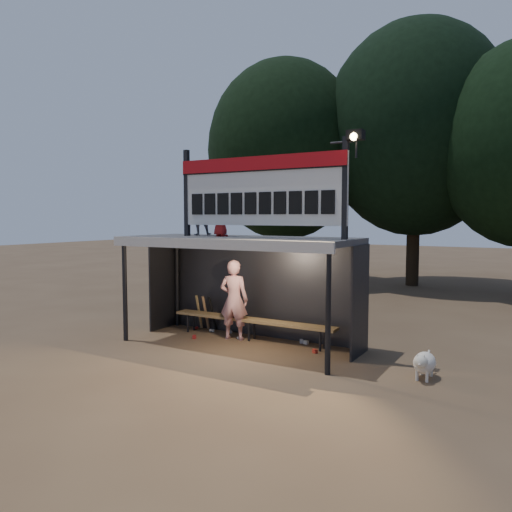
% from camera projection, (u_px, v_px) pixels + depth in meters
% --- Properties ---
extents(ground, '(80.00, 80.00, 0.00)m').
position_uv_depth(ground, '(239.00, 345.00, 10.67)').
color(ground, brown).
rests_on(ground, ground).
extents(player, '(0.73, 0.56, 1.79)m').
position_uv_depth(player, '(234.00, 300.00, 11.13)').
color(player, white).
rests_on(player, ground).
extents(child_a, '(0.66, 0.63, 1.07)m').
position_uv_depth(child_a, '(200.00, 212.00, 11.45)').
color(child_a, slate).
rests_on(child_a, dugout_shelter).
extents(child_b, '(0.47, 0.36, 0.85)m').
position_uv_depth(child_b, '(221.00, 217.00, 10.80)').
color(child_b, '#A11818').
rests_on(child_b, dugout_shelter).
extents(dugout_shelter, '(5.10, 2.08, 2.32)m').
position_uv_depth(dugout_shelter, '(244.00, 259.00, 10.73)').
color(dugout_shelter, '#3F3F42').
rests_on(dugout_shelter, ground).
extents(scoreboard_assembly, '(4.10, 0.27, 1.99)m').
position_uv_depth(scoreboard_assembly, '(261.00, 188.00, 10.12)').
color(scoreboard_assembly, black).
rests_on(scoreboard_assembly, dugout_shelter).
extents(bench, '(4.00, 0.35, 0.48)m').
position_uv_depth(bench, '(252.00, 321.00, 11.11)').
color(bench, olive).
rests_on(bench, ground).
extents(tree_left, '(6.46, 6.46, 9.27)m').
position_uv_depth(tree_left, '(285.00, 151.00, 20.86)').
color(tree_left, black).
rests_on(tree_left, ground).
extents(tree_mid, '(7.22, 7.22, 10.36)m').
position_uv_depth(tree_mid, '(416.00, 130.00, 19.59)').
color(tree_mid, black).
rests_on(tree_mid, ground).
extents(dog, '(0.36, 0.81, 0.49)m').
position_uv_depth(dog, '(424.00, 363.00, 8.43)').
color(dog, white).
rests_on(dog, ground).
extents(bats, '(0.47, 0.33, 0.84)m').
position_uv_depth(bats, '(206.00, 313.00, 12.07)').
color(bats, olive).
rests_on(bats, ground).
extents(litter, '(3.48, 1.01, 0.08)m').
position_uv_depth(litter, '(248.00, 337.00, 11.23)').
color(litter, '#A5281C').
rests_on(litter, ground).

